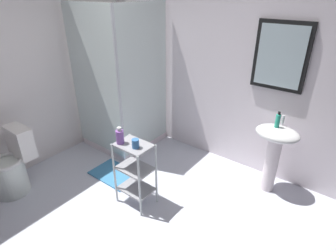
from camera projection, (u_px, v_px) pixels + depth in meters
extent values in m
cube|color=silver|center=(124.00, 235.00, 2.65)|extent=(4.20, 4.20, 0.02)
cube|color=white|center=(224.00, 68.00, 3.38)|extent=(4.20, 0.10, 2.50)
cube|color=black|center=(281.00, 56.00, 2.86)|extent=(0.56, 0.03, 0.72)
cube|color=silver|center=(280.00, 57.00, 2.85)|extent=(0.48, 0.01, 0.64)
cube|color=white|center=(0.00, 76.00, 3.08)|extent=(0.10, 4.20, 2.50)
cube|color=white|center=(125.00, 137.00, 4.26)|extent=(0.90, 0.90, 0.10)
cube|color=silver|center=(95.00, 83.00, 3.49)|extent=(0.90, 0.02, 1.90)
cube|color=silver|center=(144.00, 81.00, 3.56)|extent=(0.02, 0.90, 1.90)
cylinder|color=silver|center=(119.00, 90.00, 3.24)|extent=(0.04, 0.04, 1.90)
cylinder|color=silver|center=(125.00, 134.00, 4.24)|extent=(0.08, 0.08, 0.00)
cylinder|color=white|center=(271.00, 165.00, 3.10)|extent=(0.15, 0.15, 0.68)
ellipsoid|color=white|center=(277.00, 133.00, 2.92)|extent=(0.46, 0.37, 0.13)
cylinder|color=silver|center=(283.00, 120.00, 2.95)|extent=(0.03, 0.03, 0.10)
cylinder|color=white|center=(10.00, 178.00, 3.11)|extent=(0.37, 0.37, 0.40)
torus|color=white|center=(4.00, 162.00, 3.01)|extent=(0.37, 0.37, 0.04)
cube|color=white|center=(20.00, 142.00, 3.09)|extent=(0.35, 0.17, 0.36)
cylinder|color=silver|center=(115.00, 174.00, 2.90)|extent=(0.02, 0.02, 0.74)
cylinder|color=silver|center=(139.00, 188.00, 2.70)|extent=(0.02, 0.02, 0.74)
cylinder|color=silver|center=(132.00, 163.00, 3.08)|extent=(0.02, 0.02, 0.74)
cylinder|color=silver|center=(156.00, 175.00, 2.89)|extent=(0.02, 0.02, 0.74)
cube|color=#99999E|center=(136.00, 188.00, 2.98)|extent=(0.36, 0.26, 0.02)
cube|color=#99999E|center=(135.00, 168.00, 2.86)|extent=(0.36, 0.26, 0.02)
cube|color=#99999E|center=(133.00, 145.00, 2.73)|extent=(0.36, 0.26, 0.02)
cylinder|color=#2DBC99|center=(278.00, 121.00, 2.88)|extent=(0.05, 0.05, 0.15)
cylinder|color=black|center=(279.00, 113.00, 2.84)|extent=(0.03, 0.03, 0.03)
cylinder|color=#8D55AE|center=(120.00, 137.00, 2.72)|extent=(0.08, 0.08, 0.14)
cylinder|color=silver|center=(119.00, 129.00, 2.68)|extent=(0.04, 0.04, 0.04)
cylinder|color=#3870B2|center=(136.00, 144.00, 2.65)|extent=(0.07, 0.07, 0.09)
cube|color=teal|center=(115.00, 174.00, 3.49)|extent=(0.60, 0.40, 0.02)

